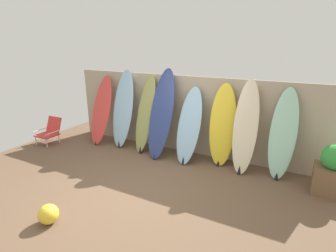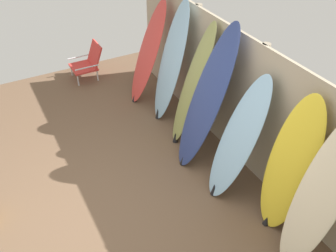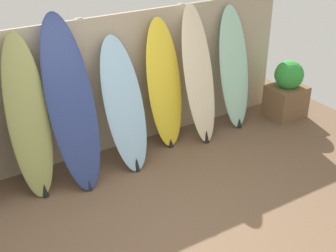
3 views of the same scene
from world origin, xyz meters
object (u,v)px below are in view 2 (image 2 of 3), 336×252
at_px(surfboard_skyblue_4, 237,141).
at_px(surfboard_yellow_5, 290,168).
at_px(surfboard_red_0, 148,54).
at_px(surfboard_navy_3, 206,100).
at_px(beach_chair, 89,61).
at_px(surfboard_skyblue_1, 171,64).
at_px(surfboard_cream_6, 319,198).
at_px(surfboard_olive_2, 192,87).

xyz_separation_m(surfboard_skyblue_4, surfboard_yellow_5, (0.68, 0.17, 0.07)).
distance_m(surfboard_red_0, surfboard_skyblue_4, 2.44).
height_order(surfboard_navy_3, beach_chair, surfboard_navy_3).
relative_size(surfboard_skyblue_1, surfboard_cream_6, 1.02).
xyz_separation_m(surfboard_navy_3, beach_chair, (-2.95, -0.66, -0.65)).
relative_size(surfboard_navy_3, surfboard_yellow_5, 1.14).
xyz_separation_m(surfboard_red_0, surfboard_navy_3, (1.77, -0.02, 0.13)).
xyz_separation_m(surfboard_skyblue_4, beach_chair, (-3.62, -0.68, -0.46)).
height_order(surfboard_skyblue_1, surfboard_cream_6, surfboard_skyblue_1).
bearing_deg(surfboard_skyblue_4, surfboard_yellow_5, 13.76).
height_order(surfboard_yellow_5, surfboard_cream_6, surfboard_cream_6).
bearing_deg(surfboard_skyblue_1, surfboard_skyblue_4, -2.59).
height_order(surfboard_cream_6, beach_chair, surfboard_cream_6).
distance_m(surfboard_skyblue_4, beach_chair, 3.71).
relative_size(surfboard_navy_3, beach_chair, 3.04).
distance_m(surfboard_red_0, surfboard_navy_3, 1.78).
relative_size(surfboard_red_0, surfboard_olive_2, 0.94).
bearing_deg(surfboard_red_0, surfboard_skyblue_1, 7.22).
bearing_deg(beach_chair, surfboard_skyblue_4, -9.54).
bearing_deg(surfboard_navy_3, surfboard_olive_2, 169.88).
bearing_deg(surfboard_olive_2, surfboard_skyblue_1, 178.80).
xyz_separation_m(surfboard_skyblue_4, surfboard_cream_6, (1.17, 0.08, 0.12)).
distance_m(surfboard_skyblue_1, surfboard_skyblue_4, 1.82).
distance_m(surfboard_yellow_5, beach_chair, 4.42).
relative_size(surfboard_red_0, surfboard_navy_3, 0.87).
height_order(surfboard_red_0, beach_chair, surfboard_red_0).
bearing_deg(surfboard_cream_6, surfboard_navy_3, -177.12).
relative_size(surfboard_navy_3, surfboard_cream_6, 1.07).
distance_m(surfboard_skyblue_1, surfboard_olive_2, 0.66).
height_order(surfboard_skyblue_1, beach_chair, surfboard_skyblue_1).
height_order(surfboard_olive_2, surfboard_skyblue_4, surfboard_olive_2).
bearing_deg(beach_chair, surfboard_skyblue_1, 2.62).
bearing_deg(beach_chair, surfboard_navy_3, -7.52).
bearing_deg(surfboard_cream_6, surfboard_skyblue_4, -176.30).
relative_size(surfboard_yellow_5, beach_chair, 2.66).
height_order(surfboard_red_0, surfboard_olive_2, surfboard_olive_2).
xyz_separation_m(surfboard_navy_3, surfboard_skyblue_4, (0.67, 0.02, -0.19)).
height_order(surfboard_red_0, surfboard_yellow_5, surfboard_yellow_5).
xyz_separation_m(surfboard_skyblue_1, surfboard_navy_3, (1.14, -0.10, 0.04)).
xyz_separation_m(surfboard_olive_2, surfboard_navy_3, (0.48, -0.09, 0.08)).
bearing_deg(surfboard_yellow_5, surfboard_navy_3, -172.25).
bearing_deg(surfboard_olive_2, surfboard_red_0, -177.07).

